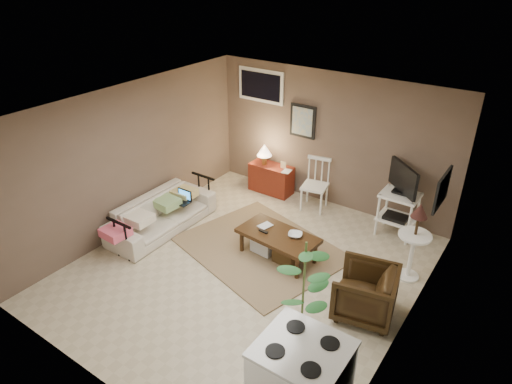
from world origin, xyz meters
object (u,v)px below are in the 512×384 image
Objects in this scene: sofa at (161,209)px; spindle_chair at (315,186)px; side_table at (416,233)px; coffee_table at (277,244)px; red_console at (271,176)px; armchair at (365,291)px; potted_plant at (303,300)px; tv_stand at (400,199)px.

sofa is 2.69m from spindle_chair.
spindle_chair is 2.29m from side_table.
coffee_table is 1.97m from side_table.
spindle_chair is at bearing -5.08° from red_console.
armchair is at bearing -14.45° from coffee_table.
sofa is 3.95m from side_table.
side_table is 1.60× the size of armchair.
red_console is 1.01m from spindle_chair.
tv_stand is at bearing 90.25° from potted_plant.
red_console is 0.77× the size of tv_stand.
tv_stand is 1.67× the size of armchair.
red_console is 1.02× the size of spindle_chair.
coffee_table is at bearing -159.39° from side_table.
tv_stand reaches higher than red_console.
coffee_table is 1.69m from spindle_chair.
side_table is (3.04, -1.08, 0.41)m from red_console.
potted_plant reaches higher than armchair.
side_table is 0.74× the size of potted_plant.
armchair is at bearing -48.62° from spindle_chair.
coffee_table is 1.66× the size of armchair.
coffee_table is 2.16m from red_console.
sofa is 2.01× the size of red_console.
armchair is (0.31, -2.04, -0.28)m from tv_stand.
sofa is at bearing -168.89° from coffee_table.
sofa is 2.27m from red_console.
red_console is 4.14m from potted_plant.
armchair is (3.56, -0.00, -0.00)m from sofa.
tv_stand is 2.08m from armchair.
tv_stand is 3.15m from potted_plant.
red_console is 2.52m from tv_stand.
spindle_chair is at bearing 179.34° from tv_stand.
coffee_table is 0.65× the size of sofa.
spindle_chair is 1.52m from tv_stand.
side_table is (0.55, -0.97, 0.08)m from tv_stand.
coffee_table is at bearing -80.94° from spindle_chair.
sofa is at bearing -109.25° from red_console.
sofa is 1.18× the size of potted_plant.
side_table is at bearing -19.51° from red_console.
red_console is 1.28× the size of armchair.
tv_stand reaches higher than armchair.
tv_stand is at bearing 119.29° from side_table.
potted_plant is at bearing -103.78° from side_table.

